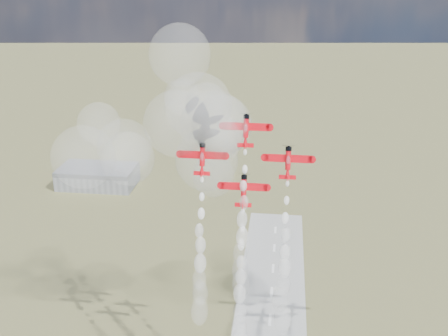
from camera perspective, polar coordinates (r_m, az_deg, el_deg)
hangar at (r=359.70m, az=-13.58°, el=-0.89°), size 50.00×28.00×13.00m
plane_lead at (r=149.44m, az=2.40°, el=4.17°), size 13.43×5.32×9.38m
plane_left at (r=151.23m, az=-2.38°, el=1.07°), size 13.43×5.32×9.38m
plane_right at (r=149.45m, az=6.99°, el=0.67°), size 13.43×5.32×9.38m
plane_slot at (r=150.73m, az=2.16°, el=-2.39°), size 13.43×5.32×9.38m
smoke_trail_lead at (r=154.64m, az=1.87°, el=-9.83°), size 5.30×13.88×40.10m
smoke_trail_left at (r=158.66m, az=-2.65°, el=-12.56°), size 5.14×13.47×41.25m
smoke_trail_right at (r=156.63m, az=6.41°, el=-13.13°), size 5.87×14.02×41.15m
smoke_trail_slot at (r=159.83m, az=1.74°, el=-15.83°), size 5.34×13.69×40.52m
drifted_smoke_cloud at (r=167.25m, az=-5.73°, el=3.99°), size 66.53×42.90×59.93m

